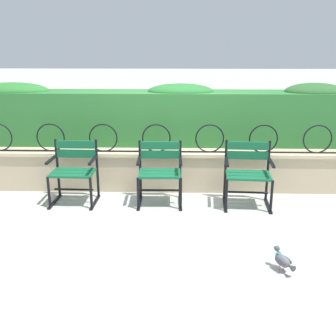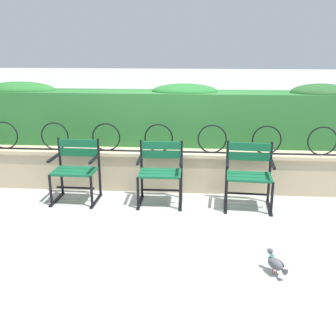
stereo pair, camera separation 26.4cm
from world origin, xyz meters
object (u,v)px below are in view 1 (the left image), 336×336
(park_chair_right, at_px, (248,172))
(park_chair_left, at_px, (74,170))
(park_chair_centre, at_px, (160,170))
(pigeon_near_chairs, at_px, (283,260))

(park_chair_right, bearing_deg, park_chair_left, 178.85)
(park_chair_centre, xyz_separation_m, pigeon_near_chairs, (1.27, -1.76, -0.35))
(pigeon_near_chairs, bearing_deg, park_chair_left, 144.45)
(park_chair_left, relative_size, pigeon_near_chairs, 3.11)
(park_chair_left, xyz_separation_m, park_chair_right, (2.37, -0.05, 0.00))
(park_chair_right, bearing_deg, pigeon_near_chairs, -87.18)
(park_chair_centre, relative_size, park_chair_right, 0.97)
(park_chair_left, xyz_separation_m, park_chair_centre, (1.18, 0.00, -0.00))
(park_chair_centre, bearing_deg, park_chair_left, -179.86)
(park_chair_centre, height_order, pigeon_near_chairs, park_chair_centre)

